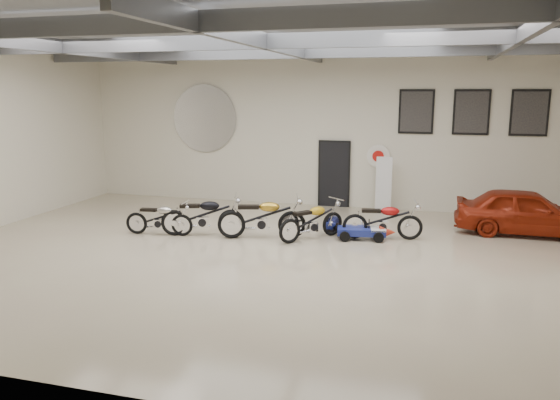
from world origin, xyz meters
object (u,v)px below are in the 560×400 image
(motorcycle_yellow, at_px, (312,220))
(go_kart, at_px, (367,229))
(motorcycle_black, at_px, (202,215))
(motorcycle_red, at_px, (383,220))
(banner_stand, at_px, (384,184))
(vintage_car, at_px, (526,212))
(motorcycle_silver, at_px, (159,218))
(motorcycle_gold, at_px, (262,216))

(motorcycle_yellow, height_order, go_kart, motorcycle_yellow)
(motorcycle_black, relative_size, motorcycle_red, 1.08)
(banner_stand, height_order, vintage_car, banner_stand)
(motorcycle_red, distance_m, vintage_car, 3.89)
(banner_stand, distance_m, go_kart, 3.41)
(vintage_car, bearing_deg, motorcycle_yellow, 111.96)
(go_kart, bearing_deg, motorcycle_black, -178.61)
(motorcycle_silver, xyz_separation_m, motorcycle_yellow, (3.95, 0.65, 0.04))
(motorcycle_yellow, distance_m, motorcycle_red, 1.81)
(vintage_car, bearing_deg, motorcycle_silver, 107.24)
(motorcycle_gold, height_order, motorcycle_red, motorcycle_gold)
(motorcycle_silver, bearing_deg, vintage_car, 9.83)
(banner_stand, height_order, motorcycle_silver, banner_stand)
(motorcycle_red, bearing_deg, go_kart, -170.83)
(banner_stand, height_order, motorcycle_red, banner_stand)
(motorcycle_silver, relative_size, vintage_car, 0.50)
(motorcycle_yellow, bearing_deg, motorcycle_gold, 141.24)
(motorcycle_gold, height_order, motorcycle_yellow, motorcycle_gold)
(motorcycle_black, bearing_deg, motorcycle_red, -6.50)
(banner_stand, distance_m, motorcycle_gold, 4.82)
(motorcycle_yellow, distance_m, go_kart, 1.42)
(motorcycle_red, bearing_deg, vintage_car, 13.11)
(motorcycle_gold, relative_size, go_kart, 1.48)
(motorcycle_gold, distance_m, vintage_car, 6.96)
(motorcycle_red, distance_m, go_kart, 0.47)
(motorcycle_yellow, xyz_separation_m, vintage_car, (5.32, 2.02, 0.11))
(motorcycle_black, bearing_deg, motorcycle_silver, 175.69)
(motorcycle_black, xyz_separation_m, vintage_car, (8.15, 2.40, 0.06))
(motorcycle_black, height_order, motorcycle_red, motorcycle_black)
(motorcycle_silver, bearing_deg, motorcycle_gold, 2.44)
(motorcycle_silver, distance_m, motorcycle_red, 5.80)
(motorcycle_black, distance_m, motorcycle_gold, 1.58)
(motorcycle_gold, relative_size, motorcycle_red, 1.12)
(motorcycle_red, height_order, vintage_car, vintage_car)
(banner_stand, relative_size, motorcycle_gold, 0.81)
(motorcycle_red, xyz_separation_m, go_kart, (-0.38, -0.13, -0.24))
(banner_stand, xyz_separation_m, motorcycle_silver, (-5.41, -4.38, -0.43))
(banner_stand, xyz_separation_m, motorcycle_gold, (-2.72, -3.97, -0.32))
(motorcycle_red, height_order, go_kart, motorcycle_red)
(banner_stand, relative_size, motorcycle_silver, 1.00)
(go_kart, bearing_deg, motorcycle_gold, -175.59)
(motorcycle_yellow, relative_size, motorcycle_red, 0.98)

